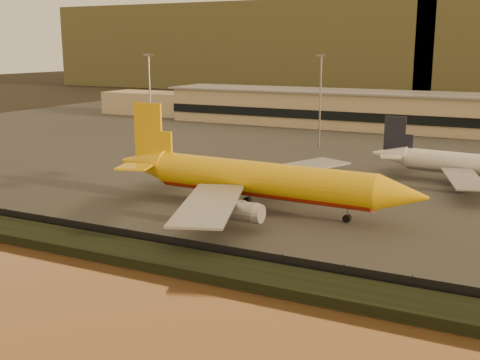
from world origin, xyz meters
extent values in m
plane|color=black|center=(0.00, 0.00, 0.00)|extent=(900.00, 900.00, 0.00)
cube|color=black|center=(0.00, -17.00, 0.70)|extent=(320.00, 7.00, 1.40)
cube|color=#2D2D2D|center=(0.00, 95.00, 0.10)|extent=(320.00, 220.00, 0.20)
cube|color=black|center=(0.00, -13.00, 1.30)|extent=(300.00, 0.05, 2.20)
cube|color=tan|center=(0.00, 125.00, 6.20)|extent=(160.00, 22.00, 12.00)
cube|color=black|center=(0.00, 113.80, 5.20)|extent=(160.00, 0.60, 3.00)
cube|color=gray|center=(0.00, 125.00, 12.50)|extent=(164.00, 24.00, 0.60)
cube|color=tan|center=(-95.00, 129.00, 4.70)|extent=(50.00, 18.00, 9.00)
cylinder|color=slate|center=(-60.00, 70.00, 12.70)|extent=(0.50, 0.50, 25.00)
cube|color=slate|center=(-60.00, 70.00, 25.40)|extent=(2.20, 2.20, 0.40)
cylinder|color=slate|center=(-10.00, 80.00, 12.70)|extent=(0.50, 0.50, 25.00)
cube|color=slate|center=(-10.00, 80.00, 25.40)|extent=(2.20, 2.20, 0.40)
cube|color=brown|center=(-140.00, 340.00, 27.50)|extent=(260.00, 160.00, 55.00)
cylinder|color=#E7B10C|center=(3.51, 12.41, 5.72)|extent=(40.41, 7.23, 5.81)
cylinder|color=#B1200A|center=(3.51, 12.41, 4.70)|extent=(39.25, 5.91, 4.53)
cone|color=#E7B10C|center=(27.52, 11.57, 5.72)|extent=(8.02, 6.08, 5.81)
cone|color=#E7B10C|center=(-21.62, 13.30, 6.16)|extent=(10.26, 6.16, 5.81)
cube|color=#E7B10C|center=(-20.50, 13.26, 12.55)|extent=(6.16, 0.68, 10.17)
cube|color=#E7B10C|center=(-19.18, 19.03, 6.59)|extent=(7.14, 7.10, 0.35)
cube|color=#E7B10C|center=(-19.59, 7.41, 6.59)|extent=(6.89, 6.85, 0.35)
cube|color=gray|center=(2.94, 27.92, 4.70)|extent=(17.38, 26.15, 0.35)
cylinder|color=gray|center=(5.60, 24.06, 3.11)|extent=(6.81, 3.43, 3.20)
cube|color=gray|center=(1.85, -3.01, 4.70)|extent=(15.94, 26.31, 0.35)
cylinder|color=gray|center=(4.77, 0.66, 3.11)|extent=(6.81, 3.43, 3.20)
cylinder|color=black|center=(18.87, 11.87, 0.84)|extent=(1.31, 1.06, 1.28)
cylinder|color=slate|center=(18.87, 11.87, 1.51)|extent=(0.22, 0.22, 2.62)
cylinder|color=black|center=(-0.77, 9.95, 0.84)|extent=(1.31, 1.06, 1.28)
cylinder|color=slate|center=(-0.77, 9.95, 1.51)|extent=(0.22, 0.22, 2.62)
cylinder|color=black|center=(-0.59, 15.18, 0.84)|extent=(1.31, 1.06, 1.28)
cylinder|color=slate|center=(-0.59, 15.18, 1.51)|extent=(0.22, 0.22, 2.62)
cone|color=silver|center=(16.16, 52.22, 4.62)|extent=(8.15, 5.06, 4.31)
cube|color=black|center=(17.02, 52.14, 9.36)|extent=(4.75, 0.82, 7.54)
cube|color=silver|center=(18.31, 56.34, 4.94)|extent=(5.59, 5.48, 0.26)
cube|color=silver|center=(17.44, 47.76, 4.94)|extent=(5.08, 4.92, 0.26)
cube|color=gray|center=(33.42, 38.58, 3.54)|extent=(11.22, 20.31, 0.26)
cylinder|color=gray|center=(35.85, 41.26, 2.36)|extent=(5.38, 2.88, 2.37)
cylinder|color=black|center=(32.05, 48.68, 0.67)|extent=(1.02, 0.85, 0.95)
cylinder|color=slate|center=(32.05, 48.68, 1.17)|extent=(0.23, 0.23, 1.94)
cylinder|color=black|center=(32.44, 52.54, 0.67)|extent=(1.02, 0.85, 0.95)
cylinder|color=slate|center=(32.44, 52.54, 1.17)|extent=(0.23, 0.23, 1.94)
cube|color=#E7B10C|center=(6.69, 32.17, 1.09)|extent=(4.13, 2.25, 1.77)
cube|color=silver|center=(-26.58, 35.39, 1.19)|extent=(4.49, 2.15, 1.99)
camera|label=1|loc=(45.41, -78.97, 27.94)|focal=45.00mm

